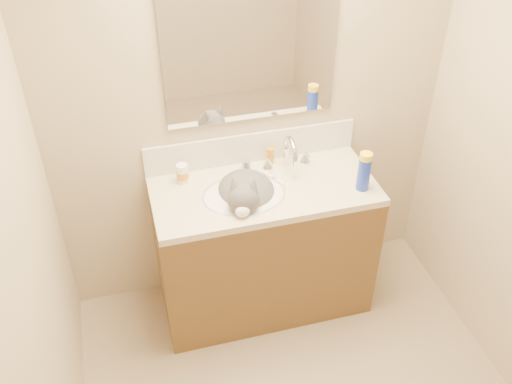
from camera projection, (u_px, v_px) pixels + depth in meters
room_shell at (346, 206)px, 1.90m from camera, size 2.24×2.54×2.52m
vanity_cabinet at (264, 250)px, 3.30m from camera, size 1.20×0.55×0.82m
counter_slab at (264, 191)px, 3.04m from camera, size 1.20×0.55×0.04m
basin at (244, 205)px, 3.02m from camera, size 0.45×0.36×0.14m
faucet at (289, 155)px, 3.12m from camera, size 0.28×0.20×0.21m
cat at (246, 196)px, 3.01m from camera, size 0.41×0.48×0.34m
backsplash at (252, 148)px, 3.18m from camera, size 1.20×0.02×0.18m
mirror at (251, 47)px, 2.82m from camera, size 0.90×0.02×0.80m
pill_bottle at (182, 173)px, 3.04m from camera, size 0.07×0.07×0.11m
pill_label at (182, 175)px, 3.04m from camera, size 0.08×0.08×0.04m
silver_jar at (246, 165)px, 3.15m from camera, size 0.06×0.06×0.06m
amber_bottle at (270, 156)px, 3.18m from camera, size 0.05×0.05×0.10m
toothbrush at (274, 179)px, 3.08m from camera, size 0.09×0.14×0.01m
toothbrush_head at (274, 178)px, 3.08m from camera, size 0.03×0.03×0.02m
spray_can at (364, 174)px, 2.97m from camera, size 0.07×0.07×0.19m
spray_cap at (366, 157)px, 2.90m from camera, size 0.07×0.07×0.04m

